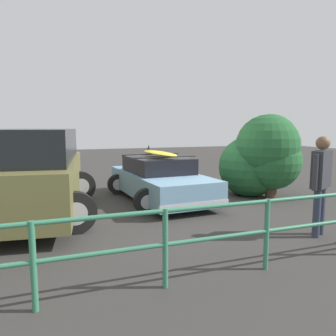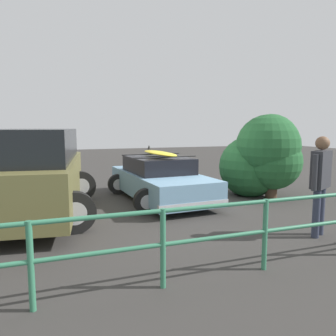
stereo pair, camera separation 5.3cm
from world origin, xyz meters
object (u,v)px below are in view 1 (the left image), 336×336
Objects in this scene: suv_car at (34,172)px; person_bystander at (321,177)px; bush_near_left at (264,155)px; sedan_car at (160,179)px.

suv_car is 2.79× the size of person_bystander.
suv_car reaches higher than person_bystander.
person_bystander is 3.50m from bush_near_left.
person_bystander is at bearing 146.18° from suv_car.
suv_car reaches higher than sedan_car.
sedan_car is 0.81× the size of suv_car.
suv_car is 2.09× the size of bush_near_left.
bush_near_left is (-1.22, -3.27, 0.10)m from person_bystander.
person_bystander is 0.75× the size of bush_near_left.
sedan_car is 3.07m from bush_near_left.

